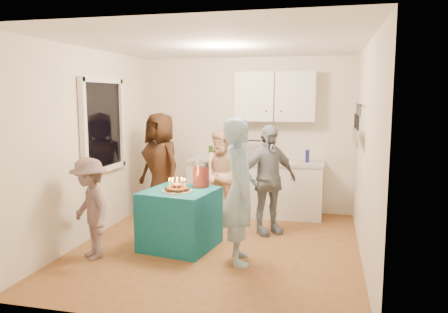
% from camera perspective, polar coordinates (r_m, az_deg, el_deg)
% --- Properties ---
extents(floor, '(4.00, 4.00, 0.00)m').
position_cam_1_polar(floor, '(5.84, -0.82, -11.72)').
color(floor, brown).
rests_on(floor, ground).
extents(ceiling, '(4.00, 4.00, 0.00)m').
position_cam_1_polar(ceiling, '(5.54, -0.87, 14.53)').
color(ceiling, white).
rests_on(ceiling, floor).
extents(back_wall, '(3.60, 3.60, 0.00)m').
position_cam_1_polar(back_wall, '(7.48, 2.95, 2.84)').
color(back_wall, silver).
rests_on(back_wall, floor).
extents(left_wall, '(4.00, 4.00, 0.00)m').
position_cam_1_polar(left_wall, '(6.23, -17.10, 1.47)').
color(left_wall, silver).
rests_on(left_wall, floor).
extents(right_wall, '(4.00, 4.00, 0.00)m').
position_cam_1_polar(right_wall, '(5.39, 18.04, 0.46)').
color(right_wall, silver).
rests_on(right_wall, floor).
extents(window_night, '(0.04, 1.00, 1.20)m').
position_cam_1_polar(window_night, '(6.45, -15.61, 3.97)').
color(window_night, black).
rests_on(window_night, left_wall).
extents(counter, '(2.20, 0.58, 0.86)m').
position_cam_1_polar(counter, '(7.29, 4.02, -4.23)').
color(counter, white).
rests_on(counter, floor).
extents(countertop, '(2.24, 0.62, 0.05)m').
position_cam_1_polar(countertop, '(7.21, 4.05, -0.69)').
color(countertop, beige).
rests_on(countertop, counter).
extents(upper_cabinet, '(1.30, 0.30, 0.80)m').
position_cam_1_polar(upper_cabinet, '(7.23, 6.70, 7.78)').
color(upper_cabinet, white).
rests_on(upper_cabinet, back_wall).
extents(pot_rack, '(0.12, 1.00, 0.60)m').
position_cam_1_polar(pot_rack, '(6.05, 16.90, 4.14)').
color(pot_rack, black).
rests_on(pot_rack, right_wall).
extents(microwave, '(0.62, 0.48, 0.31)m').
position_cam_1_polar(microwave, '(7.18, 4.01, 0.74)').
color(microwave, white).
rests_on(microwave, countertop).
extents(party_table, '(0.98, 0.98, 0.76)m').
position_cam_1_polar(party_table, '(5.76, -5.75, -8.08)').
color(party_table, '#105E6F').
rests_on(party_table, floor).
extents(donut_cake, '(0.38, 0.38, 0.18)m').
position_cam_1_polar(donut_cake, '(5.56, -6.14, -3.68)').
color(donut_cake, '#381C0C').
rests_on(donut_cake, party_table).
extents(punch_jar, '(0.22, 0.22, 0.34)m').
position_cam_1_polar(punch_jar, '(5.80, -3.01, -2.34)').
color(punch_jar, '#B2160E').
rests_on(punch_jar, party_table).
extents(man_birthday, '(0.58, 0.72, 1.71)m').
position_cam_1_polar(man_birthday, '(5.12, 2.05, -4.56)').
color(man_birthday, '#8AB1C9').
rests_on(man_birthday, floor).
extents(woman_back_left, '(0.99, 0.89, 1.70)m').
position_cam_1_polar(woman_back_left, '(7.04, -8.28, -1.25)').
color(woman_back_left, '#4F2C16').
rests_on(woman_back_left, floor).
extents(woman_back_center, '(0.77, 0.64, 1.44)m').
position_cam_1_polar(woman_back_center, '(6.96, -0.17, -2.37)').
color(woman_back_center, '#FFAB85').
rests_on(woman_back_center, floor).
extents(woman_back_right, '(0.96, 0.86, 1.57)m').
position_cam_1_polar(woman_back_right, '(6.23, 5.70, -3.04)').
color(woman_back_right, '#0F2033').
rests_on(woman_back_right, floor).
extents(child_near_left, '(0.91, 0.87, 1.24)m').
position_cam_1_polar(child_near_left, '(5.53, -17.08, -6.51)').
color(child_near_left, '#624E4F').
rests_on(child_near_left, floor).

